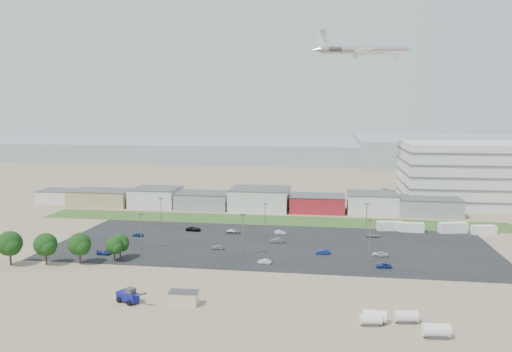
% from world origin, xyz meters
% --- Properties ---
extents(ground, '(700.00, 700.00, 0.00)m').
position_xyz_m(ground, '(0.00, 0.00, 0.00)').
color(ground, '#846F54').
rests_on(ground, ground).
extents(parking_lot, '(120.00, 50.00, 0.01)m').
position_xyz_m(parking_lot, '(5.00, 20.00, 0.01)').
color(parking_lot, black).
rests_on(parking_lot, ground).
extents(grass_strip, '(160.00, 16.00, 0.02)m').
position_xyz_m(grass_strip, '(0.00, 52.00, 0.01)').
color(grass_strip, '#32501E').
rests_on(grass_strip, ground).
extents(hills_backdrop, '(700.00, 200.00, 9.00)m').
position_xyz_m(hills_backdrop, '(40.00, 315.00, 4.50)').
color(hills_backdrop, gray).
rests_on(hills_backdrop, ground).
extents(building_row, '(170.00, 20.00, 8.00)m').
position_xyz_m(building_row, '(-17.00, 71.00, 4.00)').
color(building_row, silver).
rests_on(building_row, ground).
extents(parking_garage, '(80.00, 40.00, 25.00)m').
position_xyz_m(parking_garage, '(90.00, 95.00, 12.50)').
color(parking_garage, silver).
rests_on(parking_garage, ground).
extents(portable_shed, '(5.61, 3.14, 2.75)m').
position_xyz_m(portable_shed, '(-6.23, -27.25, 1.37)').
color(portable_shed, beige).
rests_on(portable_shed, ground).
extents(telehandler, '(7.67, 5.23, 3.05)m').
position_xyz_m(telehandler, '(-17.30, -27.66, 1.52)').
color(telehandler, navy).
rests_on(telehandler, ground).
extents(storage_tank_nw, '(4.36, 2.66, 2.46)m').
position_xyz_m(storage_tank_nw, '(29.15, -29.94, 1.23)').
color(storage_tank_nw, silver).
rests_on(storage_tank_nw, ground).
extents(storage_tank_ne, '(4.23, 2.51, 2.40)m').
position_xyz_m(storage_tank_ne, '(34.48, -29.20, 1.20)').
color(storage_tank_ne, silver).
rests_on(storage_tank_ne, ground).
extents(storage_tank_sw, '(3.90, 2.31, 2.21)m').
position_xyz_m(storage_tank_sw, '(28.32, -31.23, 1.11)').
color(storage_tank_sw, silver).
rests_on(storage_tank_sw, ground).
extents(storage_tank_se, '(4.53, 2.54, 2.62)m').
position_xyz_m(storage_tank_se, '(38.48, -34.52, 1.31)').
color(storage_tank_se, silver).
rests_on(storage_tank_se, ground).
extents(box_trailer_a, '(7.81, 3.39, 2.83)m').
position_xyz_m(box_trailer_a, '(39.29, 42.53, 1.42)').
color(box_trailer_a, silver).
rests_on(box_trailer_a, ground).
extents(box_trailer_b, '(7.74, 2.77, 2.86)m').
position_xyz_m(box_trailer_b, '(45.75, 41.53, 1.43)').
color(box_trailer_b, silver).
rests_on(box_trailer_b, ground).
extents(box_trailer_c, '(8.84, 4.44, 3.18)m').
position_xyz_m(box_trailer_c, '(58.24, 42.29, 1.59)').
color(box_trailer_c, silver).
rests_on(box_trailer_c, ground).
extents(box_trailer_d, '(7.55, 3.67, 2.72)m').
position_xyz_m(box_trailer_d, '(67.07, 41.65, 1.36)').
color(box_trailer_d, silver).
rests_on(box_trailer_d, ground).
extents(tree_far_left, '(6.35, 6.35, 9.52)m').
position_xyz_m(tree_far_left, '(-54.93, -9.25, 4.76)').
color(tree_far_left, black).
rests_on(tree_far_left, ground).
extents(tree_left, '(5.90, 5.90, 8.86)m').
position_xyz_m(tree_left, '(-46.67, -7.55, 4.43)').
color(tree_left, black).
rests_on(tree_left, ground).
extents(tree_mid, '(5.83, 5.83, 8.75)m').
position_xyz_m(tree_mid, '(-38.89, -5.75, 4.38)').
color(tree_mid, black).
rests_on(tree_mid, ground).
extents(tree_right, '(4.64, 4.64, 6.95)m').
position_xyz_m(tree_right, '(-31.71, -2.07, 3.48)').
color(tree_right, black).
rests_on(tree_right, ground).
extents(tree_near, '(4.81, 4.81, 7.22)m').
position_xyz_m(tree_near, '(-31.23, 0.29, 3.61)').
color(tree_near, black).
rests_on(tree_near, ground).
extents(lightpole_front_l, '(1.16, 0.48, 9.84)m').
position_xyz_m(lightpole_front_l, '(-29.07, 8.90, 4.92)').
color(lightpole_front_l, slate).
rests_on(lightpole_front_l, ground).
extents(lightpole_front_m, '(1.29, 0.54, 10.98)m').
position_xyz_m(lightpole_front_m, '(-0.99, 7.17, 5.49)').
color(lightpole_front_m, slate).
rests_on(lightpole_front_m, ground).
extents(lightpole_front_r, '(1.24, 0.52, 10.57)m').
position_xyz_m(lightpole_front_r, '(30.69, 7.26, 5.28)').
color(lightpole_front_r, slate).
rests_on(lightpole_front_r, ground).
extents(lightpole_back_l, '(1.25, 0.52, 10.60)m').
position_xyz_m(lightpole_back_l, '(-30.69, 29.39, 5.30)').
color(lightpole_back_l, slate).
rests_on(lightpole_back_l, ground).
extents(lightpole_back_m, '(1.17, 0.49, 9.95)m').
position_xyz_m(lightpole_back_m, '(1.67, 29.25, 4.98)').
color(lightpole_back_m, slate).
rests_on(lightpole_back_m, ground).
extents(lightpole_back_r, '(1.27, 0.53, 10.77)m').
position_xyz_m(lightpole_back_r, '(31.26, 28.70, 5.38)').
color(lightpole_back_r, slate).
rests_on(lightpole_back_r, ground).
extents(airliner, '(45.66, 34.47, 12.37)m').
position_xyz_m(airliner, '(32.52, 97.60, 62.47)').
color(airliner, silver).
extents(parked_car_0, '(4.14, 2.17, 1.11)m').
position_xyz_m(parked_car_0, '(33.75, 12.52, 0.56)').
color(parked_car_0, silver).
rests_on(parked_car_0, ground).
extents(parked_car_1, '(3.93, 1.77, 1.25)m').
position_xyz_m(parked_car_1, '(19.28, 12.14, 0.63)').
color(parked_car_1, navy).
rests_on(parked_car_1, ground).
extents(parked_car_2, '(3.62, 1.54, 1.22)m').
position_xyz_m(parked_car_2, '(33.75, 2.41, 0.61)').
color(parked_car_2, navy).
rests_on(parked_car_2, ground).
extents(parked_car_4, '(3.43, 1.30, 1.12)m').
position_xyz_m(parked_car_4, '(-9.03, 12.57, 0.56)').
color(parked_car_4, '#595B5E').
rests_on(parked_car_4, ground).
extents(parked_car_5, '(3.32, 1.55, 1.10)m').
position_xyz_m(parked_car_5, '(-35.73, 22.87, 0.55)').
color(parked_car_5, navy).
rests_on(parked_car_5, ground).
extents(parked_car_6, '(4.65, 2.26, 1.30)m').
position_xyz_m(parked_car_6, '(-8.34, 31.07, 0.65)').
color(parked_car_6, '#A5A5AA').
rests_on(parked_car_6, ground).
extents(parked_car_7, '(4.06, 1.78, 1.30)m').
position_xyz_m(parked_car_7, '(6.19, 22.01, 0.65)').
color(parked_car_7, '#595B5E').
rests_on(parked_car_7, ground).
extents(parked_car_8, '(3.52, 1.58, 1.18)m').
position_xyz_m(parked_car_8, '(33.42, 32.74, 0.59)').
color(parked_car_8, '#A5A5AA').
rests_on(parked_car_8, ground).
extents(parked_car_9, '(4.84, 2.40, 1.32)m').
position_xyz_m(parked_car_9, '(-21.31, 32.31, 0.66)').
color(parked_car_9, black).
rests_on(parked_car_9, ground).
extents(parked_car_10, '(3.86, 1.78, 1.09)m').
position_xyz_m(parked_car_10, '(-36.97, 2.87, 0.55)').
color(parked_car_10, navy).
rests_on(parked_car_10, ground).
extents(parked_car_11, '(3.56, 1.35, 1.16)m').
position_xyz_m(parked_car_11, '(5.90, 32.30, 0.58)').
color(parked_car_11, silver).
rests_on(parked_car_11, ground).
extents(parked_car_13, '(3.44, 1.43, 1.11)m').
position_xyz_m(parked_car_13, '(5.33, 1.52, 0.55)').
color(parked_car_13, silver).
rests_on(parked_car_13, ground).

